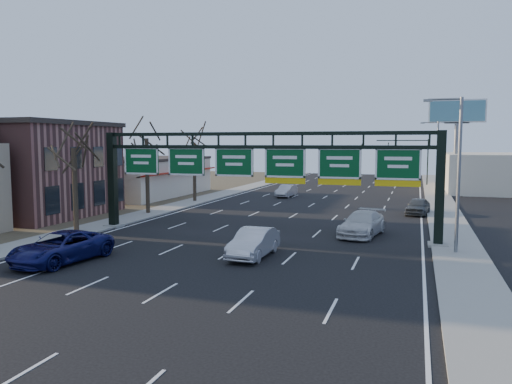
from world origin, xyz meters
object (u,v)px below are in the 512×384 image
(sign_gantry, at_px, (261,169))
(car_white_wagon, at_px, (362,224))
(car_blue_suv, at_px, (61,247))
(car_silver_sedan, at_px, (254,243))

(sign_gantry, relative_size, car_white_wagon, 4.32)
(sign_gantry, xyz_separation_m, car_blue_suv, (-7.98, -10.69, -3.81))
(sign_gantry, bearing_deg, car_blue_suv, -126.74)
(car_blue_suv, distance_m, car_white_wagon, 19.55)
(car_white_wagon, bearing_deg, car_silver_sedan, -111.55)
(car_silver_sedan, bearing_deg, sign_gantry, 105.13)
(car_blue_suv, bearing_deg, sign_gantry, 60.60)
(sign_gantry, xyz_separation_m, car_white_wagon, (6.64, 2.29, -3.80))
(car_blue_suv, relative_size, car_silver_sedan, 1.22)
(sign_gantry, distance_m, car_white_wagon, 7.99)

